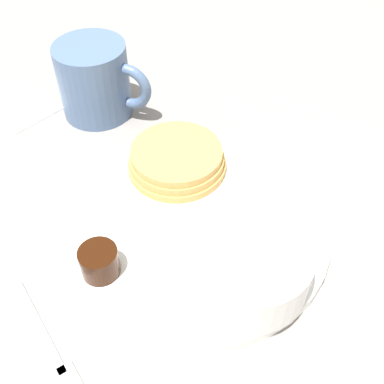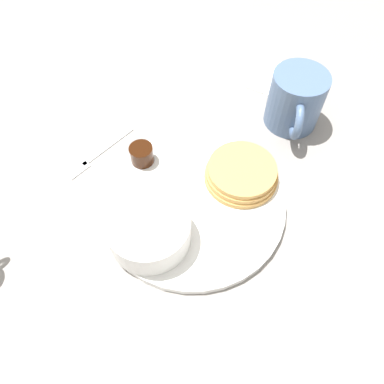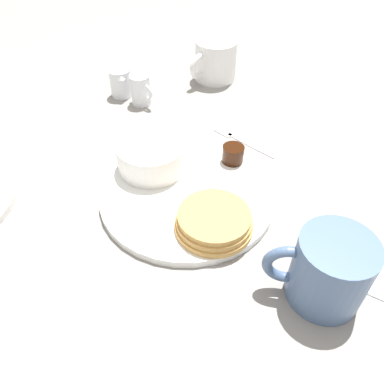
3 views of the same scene
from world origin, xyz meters
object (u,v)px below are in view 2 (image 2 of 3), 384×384
(plate, at_px, (192,202))
(coffee_mug, at_px, (296,101))
(fork, at_px, (93,157))
(bowl, at_px, (149,229))

(plate, distance_m, coffee_mug, 0.24)
(plate, bearing_deg, fork, -80.14)
(bowl, distance_m, fork, 0.18)
(bowl, xyz_separation_m, coffee_mug, (-0.32, 0.03, 0.01))
(bowl, xyz_separation_m, fork, (-0.05, -0.17, -0.04))
(plate, relative_size, coffee_mug, 2.37)
(coffee_mug, bearing_deg, plate, -5.99)
(plate, height_order, coffee_mug, coffee_mug)
(plate, distance_m, fork, 0.18)
(coffee_mug, xyz_separation_m, fork, (0.27, -0.20, -0.05))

